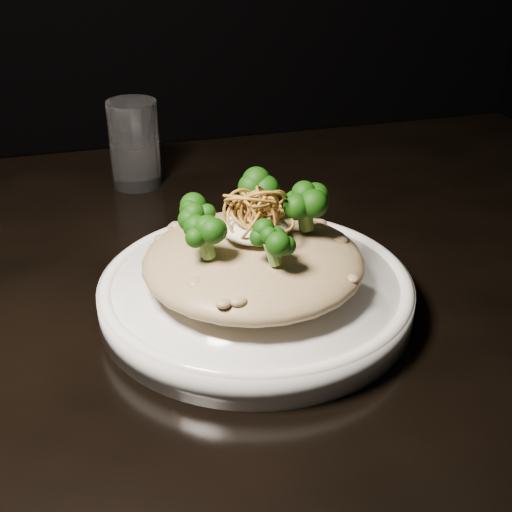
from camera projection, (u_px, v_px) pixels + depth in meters
The scene contains 7 objects.
table at pixel (232, 346), 0.74m from camera, with size 1.10×0.80×0.75m.
plate at pixel (256, 295), 0.65m from camera, with size 0.28×0.28×0.03m, color white.
risotto at pixel (253, 262), 0.63m from camera, with size 0.20×0.20×0.04m, color brown.
broccoli at pixel (251, 217), 0.61m from camera, with size 0.12×0.12×0.05m, color black, non-canonical shape.
cheese at pixel (255, 228), 0.62m from camera, with size 0.06×0.06×0.02m, color white.
shallots at pixel (255, 203), 0.61m from camera, with size 0.05×0.05×0.03m, color #91611E, non-canonical shape.
drinking_glass at pixel (134, 144), 0.88m from camera, with size 0.06×0.06×0.11m, color white.
Camera 1 is at (-0.14, -0.59, 1.11)m, focal length 50.00 mm.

